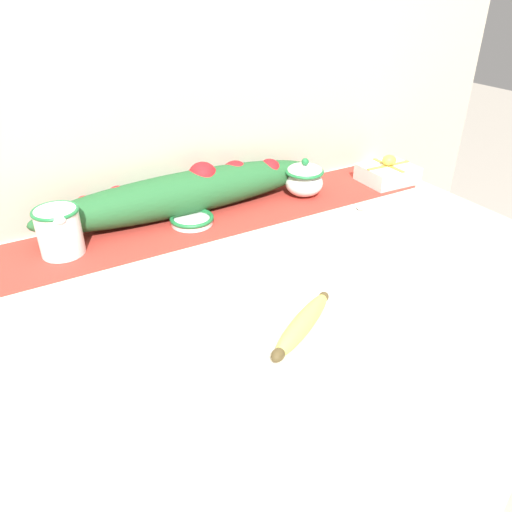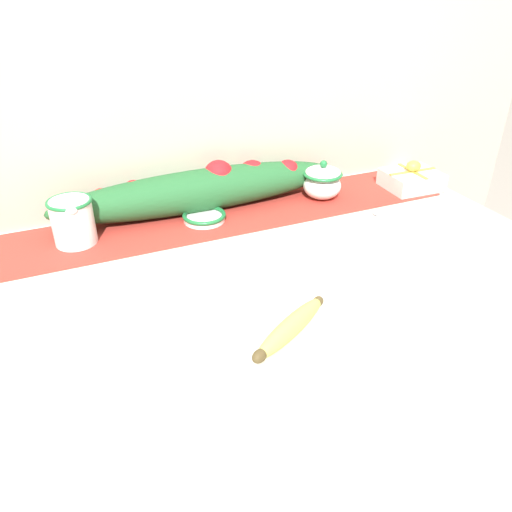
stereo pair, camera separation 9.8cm
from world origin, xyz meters
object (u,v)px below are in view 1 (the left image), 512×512
(sugar_bowl, at_px, (304,179))
(spoon, at_px, (360,209))
(cream_pitcher, at_px, (59,230))
(small_dish, at_px, (192,220))
(gift_box, at_px, (387,173))
(banana, at_px, (302,324))

(sugar_bowl, relative_size, spoon, 0.78)
(cream_pitcher, xyz_separation_m, small_dish, (0.30, -0.01, -0.05))
(cream_pitcher, bearing_deg, small_dish, -1.91)
(cream_pitcher, height_order, spoon, cream_pitcher)
(cream_pitcher, relative_size, spoon, 0.86)
(small_dish, distance_m, spoon, 0.43)
(cream_pitcher, relative_size, gift_box, 0.77)
(banana, height_order, gift_box, gift_box)
(spoon, bearing_deg, banana, -174.94)
(cream_pitcher, xyz_separation_m, gift_box, (0.90, -0.04, -0.03))
(cream_pitcher, distance_m, gift_box, 0.90)
(cream_pitcher, relative_size, sugar_bowl, 1.11)
(cream_pitcher, relative_size, small_dish, 1.09)
(sugar_bowl, height_order, spoon, sugar_bowl)
(cream_pitcher, height_order, small_dish, cream_pitcher)
(small_dish, bearing_deg, banana, -90.29)
(spoon, bearing_deg, gift_box, -3.84)
(sugar_bowl, relative_size, banana, 0.55)
(spoon, distance_m, gift_box, 0.22)
(banana, bearing_deg, small_dish, 89.71)
(cream_pitcher, distance_m, small_dish, 0.30)
(banana, bearing_deg, sugar_bowl, 55.05)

